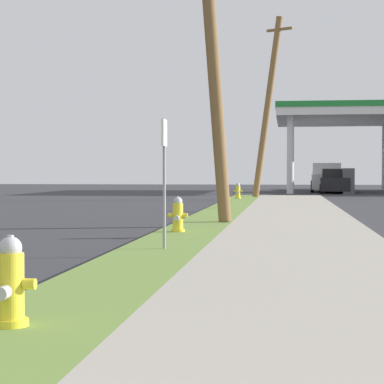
{
  "coord_description": "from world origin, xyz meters",
  "views": [
    {
      "loc": [
        2.75,
        -0.41,
        1.38
      ],
      "look_at": [
        0.48,
        17.54,
        0.89
      ],
      "focal_mm": 69.59,
      "sensor_mm": 36.0,
      "label": 1
    }
  ],
  "objects_px": {
    "fire_hydrant_third": "(225,199)",
    "fire_hydrant_fourth": "(238,192)",
    "utility_pole_background": "(268,106)",
    "car_navy_by_far_pump": "(336,180)",
    "street_sign_post": "(164,156)",
    "car_black_by_near_pump": "(335,182)",
    "truck_white_at_forecourt": "(326,179)",
    "fire_hydrant_second": "(178,216)",
    "utility_pole_midground": "(213,59)",
    "fire_hydrant_nearest": "(10,286)"
  },
  "relations": [
    {
      "from": "fire_hydrant_fourth",
      "to": "fire_hydrant_third",
      "type": "bearing_deg",
      "value": -89.13
    },
    {
      "from": "utility_pole_background",
      "to": "truck_white_at_forecourt",
      "type": "xyz_separation_m",
      "value": [
        3.67,
        14.91,
        -3.73
      ]
    },
    {
      "from": "fire_hydrant_third",
      "to": "car_black_by_near_pump",
      "type": "distance_m",
      "value": 23.55
    },
    {
      "from": "fire_hydrant_third",
      "to": "utility_pole_midground",
      "type": "bearing_deg",
      "value": -87.68
    },
    {
      "from": "fire_hydrant_third",
      "to": "street_sign_post",
      "type": "xyz_separation_m",
      "value": [
        0.14,
        -13.73,
        1.19
      ]
    },
    {
      "from": "utility_pole_midground",
      "to": "street_sign_post",
      "type": "distance_m",
      "value": 7.12
    },
    {
      "from": "fire_hydrant_second",
      "to": "truck_white_at_forecourt",
      "type": "distance_m",
      "value": 36.9
    },
    {
      "from": "fire_hydrant_second",
      "to": "car_black_by_near_pump",
      "type": "bearing_deg",
      "value": 80.8
    },
    {
      "from": "fire_hydrant_third",
      "to": "fire_hydrant_fourth",
      "type": "height_order",
      "value": "same"
    },
    {
      "from": "utility_pole_background",
      "to": "car_navy_by_far_pump",
      "type": "xyz_separation_m",
      "value": [
        4.81,
        22.12,
        -3.92
      ]
    },
    {
      "from": "fire_hydrant_second",
      "to": "car_navy_by_far_pump",
      "type": "height_order",
      "value": "car_navy_by_far_pump"
    },
    {
      "from": "fire_hydrant_fourth",
      "to": "street_sign_post",
      "type": "height_order",
      "value": "street_sign_post"
    },
    {
      "from": "fire_hydrant_fourth",
      "to": "car_black_by_near_pump",
      "type": "relative_size",
      "value": 0.16
    },
    {
      "from": "car_black_by_near_pump",
      "to": "truck_white_at_forecourt",
      "type": "xyz_separation_m",
      "value": [
        -0.38,
        3.29,
        0.19
      ]
    },
    {
      "from": "fire_hydrant_nearest",
      "to": "street_sign_post",
      "type": "distance_m",
      "value": 6.33
    },
    {
      "from": "utility_pole_midground",
      "to": "street_sign_post",
      "type": "relative_size",
      "value": 3.79
    },
    {
      "from": "utility_pole_midground",
      "to": "truck_white_at_forecourt",
      "type": "distance_m",
      "value": 33.82
    },
    {
      "from": "utility_pole_background",
      "to": "car_navy_by_far_pump",
      "type": "bearing_deg",
      "value": 77.73
    },
    {
      "from": "street_sign_post",
      "to": "car_black_by_near_pump",
      "type": "distance_m",
      "value": 37.05
    },
    {
      "from": "fire_hydrant_nearest",
      "to": "fire_hydrant_third",
      "type": "xyz_separation_m",
      "value": [
        0.11,
        19.94,
        0.0
      ]
    },
    {
      "from": "fire_hydrant_fourth",
      "to": "street_sign_post",
      "type": "distance_m",
      "value": 23.26
    },
    {
      "from": "fire_hydrant_nearest",
      "to": "truck_white_at_forecourt",
      "type": "distance_m",
      "value": 46.46
    },
    {
      "from": "fire_hydrant_second",
      "to": "car_black_by_near_pump",
      "type": "distance_m",
      "value": 33.7
    },
    {
      "from": "fire_hydrant_second",
      "to": "truck_white_at_forecourt",
      "type": "height_order",
      "value": "truck_white_at_forecourt"
    },
    {
      "from": "fire_hydrant_third",
      "to": "car_navy_by_far_pump",
      "type": "distance_m",
      "value": 33.99
    },
    {
      "from": "fire_hydrant_nearest",
      "to": "street_sign_post",
      "type": "height_order",
      "value": "street_sign_post"
    },
    {
      "from": "fire_hydrant_third",
      "to": "utility_pole_background",
      "type": "relative_size",
      "value": 0.08
    },
    {
      "from": "fire_hydrant_third",
      "to": "car_black_by_near_pump",
      "type": "height_order",
      "value": "car_black_by_near_pump"
    },
    {
      "from": "fire_hydrant_third",
      "to": "car_navy_by_far_pump",
      "type": "height_order",
      "value": "car_navy_by_far_pump"
    },
    {
      "from": "street_sign_post",
      "to": "fire_hydrant_nearest",
      "type": "bearing_deg",
      "value": -92.31
    },
    {
      "from": "fire_hydrant_second",
      "to": "utility_pole_background",
      "type": "height_order",
      "value": "utility_pole_background"
    },
    {
      "from": "fire_hydrant_second",
      "to": "utility_pole_midground",
      "type": "xyz_separation_m",
      "value": [
        0.42,
        3.22,
        3.78
      ]
    },
    {
      "from": "car_black_by_near_pump",
      "to": "car_navy_by_far_pump",
      "type": "bearing_deg",
      "value": 85.85
    },
    {
      "from": "fire_hydrant_fourth",
      "to": "utility_pole_midground",
      "type": "bearing_deg",
      "value": -88.51
    },
    {
      "from": "utility_pole_midground",
      "to": "fire_hydrant_third",
      "type": "bearing_deg",
      "value": 92.32
    },
    {
      "from": "fire_hydrant_second",
      "to": "utility_pole_midground",
      "type": "bearing_deg",
      "value": 82.51
    },
    {
      "from": "truck_white_at_forecourt",
      "to": "utility_pole_background",
      "type": "bearing_deg",
      "value": -103.84
    },
    {
      "from": "truck_white_at_forecourt",
      "to": "fire_hydrant_second",
      "type": "bearing_deg",
      "value": -97.81
    },
    {
      "from": "car_navy_by_far_pump",
      "to": "utility_pole_background",
      "type": "bearing_deg",
      "value": -102.27
    },
    {
      "from": "fire_hydrant_fourth",
      "to": "utility_pole_midground",
      "type": "xyz_separation_m",
      "value": [
        0.43,
        -16.6,
        3.78
      ]
    },
    {
      "from": "street_sign_post",
      "to": "truck_white_at_forecourt",
      "type": "distance_m",
      "value": 40.26
    },
    {
      "from": "fire_hydrant_third",
      "to": "fire_hydrant_fourth",
      "type": "relative_size",
      "value": 1.0
    },
    {
      "from": "fire_hydrant_third",
      "to": "street_sign_post",
      "type": "distance_m",
      "value": 13.78
    },
    {
      "from": "utility_pole_background",
      "to": "street_sign_post",
      "type": "height_order",
      "value": "utility_pole_background"
    },
    {
      "from": "fire_hydrant_second",
      "to": "fire_hydrant_fourth",
      "type": "relative_size",
      "value": 1.0
    },
    {
      "from": "fire_hydrant_fourth",
      "to": "utility_pole_midground",
      "type": "distance_m",
      "value": 17.03
    },
    {
      "from": "truck_white_at_forecourt",
      "to": "car_navy_by_far_pump",
      "type": "bearing_deg",
      "value": 81.02
    },
    {
      "from": "fire_hydrant_nearest",
      "to": "fire_hydrant_fourth",
      "type": "xyz_separation_m",
      "value": [
        -0.03,
        29.44,
        0.0
      ]
    },
    {
      "from": "fire_hydrant_nearest",
      "to": "street_sign_post",
      "type": "xyz_separation_m",
      "value": [
        0.25,
        6.21,
        1.19
      ]
    },
    {
      "from": "fire_hydrant_second",
      "to": "utility_pole_midground",
      "type": "height_order",
      "value": "utility_pole_midground"
    }
  ]
}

